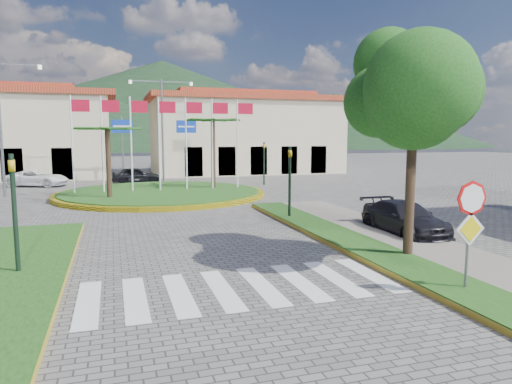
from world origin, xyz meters
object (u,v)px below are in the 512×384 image
object	(u,v)px
roundabout_island	(161,193)
car_side_right	(404,218)
stop_sign	(470,218)
white_van	(37,178)
car_dark_a	(136,175)
car_dark_b	(249,168)
deciduous_tree	(415,82)

from	to	relation	value
roundabout_island	car_side_right	distance (m)	15.89
stop_sign	white_van	size ratio (longest dim) A/B	0.62
car_dark_a	car_dark_b	size ratio (longest dim) A/B	0.91
roundabout_island	deciduous_tree	world-z (taller)	deciduous_tree
stop_sign	car_dark_b	bearing A→B (deg)	81.99
deciduous_tree	car_dark_a	xyz separation A→B (m)	(-6.59, 25.01, -4.55)
car_side_right	stop_sign	bearing A→B (deg)	-112.52
stop_sign	car_dark_a	world-z (taller)	stop_sign
white_van	car_dark_b	bearing A→B (deg)	-52.18
car_dark_a	stop_sign	bearing A→B (deg)	-167.18
roundabout_island	car_side_right	size ratio (longest dim) A/B	3.03
car_dark_a	car_side_right	world-z (taller)	car_dark_a
roundabout_island	white_van	xyz separation A→B (m)	(-8.07, 8.00, 0.42)
car_dark_a	car_dark_b	bearing A→B (deg)	-63.04
stop_sign	car_side_right	world-z (taller)	stop_sign
roundabout_island	stop_sign	xyz separation A→B (m)	(4.90, -20.04, 1.61)
white_van	car_side_right	size ratio (longest dim) A/B	1.02
roundabout_island	deciduous_tree	size ratio (longest dim) A/B	1.87
white_van	deciduous_tree	bearing A→B (deg)	-130.30
stop_sign	white_van	world-z (taller)	stop_sign
stop_sign	car_dark_a	size ratio (longest dim) A/B	0.72
roundabout_island	deciduous_tree	bearing A→B (deg)	-72.09
car_dark_b	white_van	bearing A→B (deg)	87.87
deciduous_tree	car_dark_b	xyz separation A→B (m)	(4.09, 30.26, -4.51)
white_van	roundabout_island	bearing A→B (deg)	-113.55
car_side_right	car_dark_b	bearing A→B (deg)	86.42
deciduous_tree	car_dark_b	size ratio (longest dim) A/B	1.69
roundabout_island	car_dark_a	xyz separation A→B (m)	(-1.09, 8.01, 0.45)
deciduous_tree	car_side_right	world-z (taller)	deciduous_tree
roundabout_island	car_side_right	bearing A→B (deg)	-61.85
car_dark_a	car_dark_b	distance (m)	11.90
car_dark_b	deciduous_tree	bearing A→B (deg)	153.58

